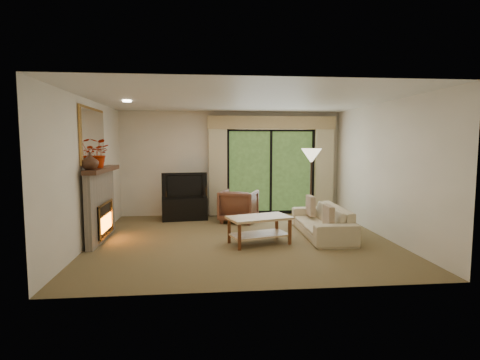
{
  "coord_description": "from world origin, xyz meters",
  "views": [
    {
      "loc": [
        -0.71,
        -6.92,
        1.82
      ],
      "look_at": [
        0.0,
        0.3,
        1.1
      ],
      "focal_mm": 28.0,
      "sensor_mm": 36.0,
      "label": 1
    }
  ],
  "objects": [
    {
      "name": "sliding_door",
      "position": [
        1.0,
        2.45,
        1.1
      ],
      "size": [
        2.26,
        0.1,
        2.16
      ],
      "primitive_type": null,
      "color": "black",
      "rests_on": "floor"
    },
    {
      "name": "wall_front",
      "position": [
        0.0,
        -2.5,
        1.3
      ],
      "size": [
        5.0,
        0.0,
        5.0
      ],
      "primitive_type": "plane",
      "rotation": [
        -1.57,
        0.0,
        0.0
      ],
      "color": "beige",
      "rests_on": "ground"
    },
    {
      "name": "wall_left",
      "position": [
        -2.75,
        0.0,
        1.3
      ],
      "size": [
        0.0,
        5.0,
        5.0
      ],
      "primitive_type": "plane",
      "rotation": [
        1.57,
        0.0,
        1.57
      ],
      "color": "beige",
      "rests_on": "ground"
    },
    {
      "name": "wall_back",
      "position": [
        0.0,
        2.5,
        1.3
      ],
      "size": [
        5.0,
        0.0,
        5.0
      ],
      "primitive_type": "plane",
      "rotation": [
        1.57,
        0.0,
        0.0
      ],
      "color": "beige",
      "rests_on": "ground"
    },
    {
      "name": "vase",
      "position": [
        -2.61,
        -0.41,
        1.52
      ],
      "size": [
        0.33,
        0.33,
        0.3
      ],
      "primitive_type": "imported",
      "rotation": [
        0.0,
        0.0,
        -0.19
      ],
      "color": "#442719",
      "rests_on": "fireplace"
    },
    {
      "name": "branches",
      "position": [
        -2.61,
        0.09,
        1.63
      ],
      "size": [
        0.53,
        0.48,
        0.52
      ],
      "primitive_type": "imported",
      "rotation": [
        0.0,
        0.0,
        -0.17
      ],
      "color": "#AB2304",
      "rests_on": "fireplace"
    },
    {
      "name": "curtain_left",
      "position": [
        -0.35,
        2.34,
        1.2
      ],
      "size": [
        0.45,
        0.18,
        2.35
      ],
      "primitive_type": "cube",
      "color": "#C8BA90",
      "rests_on": "floor"
    },
    {
      "name": "armchair",
      "position": [
        0.1,
        1.59,
        0.37
      ],
      "size": [
        1.02,
        1.04,
        0.74
      ],
      "primitive_type": "imported",
      "rotation": [
        0.0,
        0.0,
        2.79
      ],
      "color": "brown",
      "rests_on": "floor"
    },
    {
      "name": "media_console",
      "position": [
        -1.16,
        1.95,
        0.26
      ],
      "size": [
        1.1,
        0.6,
        0.53
      ],
      "primitive_type": "cube",
      "rotation": [
        0.0,
        0.0,
        0.12
      ],
      "color": "black",
      "rests_on": "floor"
    },
    {
      "name": "fireplace",
      "position": [
        -2.63,
        0.2,
        0.69
      ],
      "size": [
        0.24,
        1.7,
        1.37
      ],
      "primitive_type": null,
      "color": "gray",
      "rests_on": "floor"
    },
    {
      "name": "wall_right",
      "position": [
        2.75,
        0.0,
        1.3
      ],
      "size": [
        0.0,
        5.0,
        5.0
      ],
      "primitive_type": "plane",
      "rotation": [
        1.57,
        0.0,
        -1.57
      ],
      "color": "beige",
      "rests_on": "ground"
    },
    {
      "name": "floor_lamp",
      "position": [
        1.71,
        1.28,
        0.85
      ],
      "size": [
        0.53,
        0.53,
        1.7
      ],
      "primitive_type": null,
      "rotation": [
        0.0,
        0.0,
        -0.18
      ],
      "color": "#FFEDC6",
      "rests_on": "floor"
    },
    {
      "name": "tv",
      "position": [
        -1.16,
        1.95,
        0.83
      ],
      "size": [
        1.06,
        0.26,
        0.61
      ],
      "primitive_type": "imported",
      "rotation": [
        0.0,
        0.0,
        0.12
      ],
      "color": "black",
      "rests_on": "media_console"
    },
    {
      "name": "pillow_far",
      "position": [
        1.54,
        0.71,
        0.5
      ],
      "size": [
        0.12,
        0.41,
        0.41
      ],
      "primitive_type": "cube",
      "rotation": [
        0.0,
        0.0,
        -0.02
      ],
      "color": "brown",
      "rests_on": "sofa"
    },
    {
      "name": "ceiling",
      "position": [
        0.0,
        0.0,
        2.6
      ],
      "size": [
        5.5,
        5.5,
        0.0
      ],
      "primitive_type": "plane",
      "rotation": [
        3.14,
        0.0,
        0.0
      ],
      "color": "silver",
      "rests_on": "ground"
    },
    {
      "name": "cornice",
      "position": [
        1.0,
        2.36,
        2.32
      ],
      "size": [
        3.2,
        0.24,
        0.32
      ],
      "primitive_type": "cube",
      "color": "tan",
      "rests_on": "wall_back"
    },
    {
      "name": "coffee_table",
      "position": [
        0.29,
        -0.35,
        0.25
      ],
      "size": [
        1.24,
        0.9,
        0.5
      ],
      "primitive_type": null,
      "rotation": [
        0.0,
        0.0,
        0.29
      ],
      "color": "#DAB584",
      "rests_on": "floor"
    },
    {
      "name": "curtain_right",
      "position": [
        2.35,
        2.34,
        1.2
      ],
      "size": [
        0.45,
        0.18,
        2.35
      ],
      "primitive_type": "cube",
      "color": "#C8BA90",
      "rests_on": "floor"
    },
    {
      "name": "sofa",
      "position": [
        1.61,
        0.13,
        0.29
      ],
      "size": [
        0.82,
        2.01,
        0.58
      ],
      "primitive_type": "imported",
      "rotation": [
        0.0,
        0.0,
        -1.59
      ],
      "color": "#C8B891",
      "rests_on": "floor"
    },
    {
      "name": "pillow_near",
      "position": [
        1.54,
        -0.44,
        0.5
      ],
      "size": [
        0.11,
        0.39,
        0.39
      ],
      "primitive_type": "cube",
      "rotation": [
        0.0,
        0.0,
        -0.02
      ],
      "color": "brown",
      "rests_on": "sofa"
    },
    {
      "name": "mirror",
      "position": [
        -2.71,
        0.2,
        1.95
      ],
      "size": [
        0.07,
        1.45,
        1.02
      ],
      "primitive_type": null,
      "color": "#B4833E",
      "rests_on": "wall_left"
    },
    {
      "name": "floor",
      "position": [
        0.0,
        0.0,
        0.0
      ],
      "size": [
        5.5,
        5.5,
        0.0
      ],
      "primitive_type": "plane",
      "color": "brown",
      "rests_on": "ground"
    }
  ]
}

